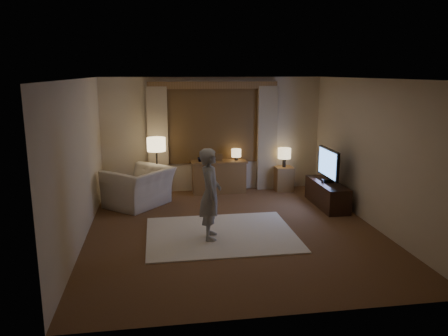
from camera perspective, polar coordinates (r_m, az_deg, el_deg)
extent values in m
cube|color=brown|center=(7.68, 1.29, -8.28)|extent=(5.00, 5.50, 0.02)
cube|color=silver|center=(7.18, 1.39, 11.66)|extent=(5.00, 5.50, 0.02)
cube|color=beige|center=(10.01, -1.47, 4.36)|extent=(5.00, 0.02, 2.60)
cube|color=beige|center=(4.71, 7.31, -5.06)|extent=(5.00, 0.02, 2.60)
cube|color=beige|center=(7.31, -18.41, 0.70)|extent=(0.02, 5.50, 2.60)
cube|color=beige|center=(8.14, 19.01, 1.81)|extent=(0.02, 5.50, 2.60)
cube|color=black|center=(9.95, -1.45, 5.76)|extent=(2.00, 0.01, 1.70)
cube|color=brown|center=(9.94, -1.44, 5.75)|extent=(2.08, 0.04, 1.78)
cube|color=tan|center=(9.84, -8.63, 3.49)|extent=(0.45, 0.12, 2.40)
cube|color=tan|center=(10.16, 5.64, 3.85)|extent=(0.45, 0.12, 2.40)
cube|color=brown|center=(9.83, -1.43, 10.77)|extent=(2.90, 0.14, 0.16)
cube|color=#F3E4CD|center=(7.51, -0.41, -8.62)|extent=(2.50, 2.00, 0.02)
cube|color=brown|center=(9.95, -0.67, -1.26)|extent=(1.20, 0.40, 0.70)
cube|color=brown|center=(9.85, -0.68, 1.28)|extent=(0.16, 0.02, 0.20)
imported|color=#999999|center=(9.80, -3.00, 1.50)|extent=(0.17, 0.13, 0.30)
cylinder|color=black|center=(9.93, 1.61, 1.13)|extent=(0.08, 0.08, 0.12)
cylinder|color=#FFDA99|center=(9.90, 1.61, 1.98)|extent=(0.22, 0.22, 0.18)
cylinder|color=black|center=(9.63, -8.60, -3.95)|extent=(0.29, 0.29, 0.03)
cylinder|color=black|center=(9.49, -8.70, -0.92)|extent=(0.04, 0.04, 1.07)
cylinder|color=#FFDA99|center=(9.36, -8.84, 3.07)|extent=(0.39, 0.39, 0.29)
imported|color=beige|center=(9.13, -11.05, -2.49)|extent=(1.59, 1.60, 0.78)
cube|color=brown|center=(10.24, 7.79, -1.38)|extent=(0.40, 0.40, 0.56)
cylinder|color=black|center=(10.16, 7.85, 0.70)|extent=(0.08, 0.08, 0.20)
cylinder|color=#FFDA99|center=(10.12, 7.89, 1.92)|extent=(0.30, 0.30, 0.24)
cube|color=black|center=(9.23, 13.30, -3.35)|extent=(0.45, 1.40, 0.50)
cube|color=black|center=(9.16, 13.39, -1.65)|extent=(0.24, 0.11, 0.06)
cube|color=black|center=(9.08, 13.51, 0.61)|extent=(0.05, 0.96, 0.59)
cube|color=#5C9BF9|center=(9.06, 13.32, 0.61)|extent=(0.00, 0.90, 0.53)
imported|color=gray|center=(7.09, -1.80, -3.41)|extent=(0.42, 0.58, 1.51)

